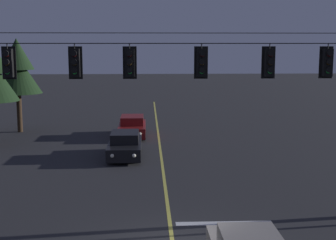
{
  "coord_description": "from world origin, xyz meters",
  "views": [
    {
      "loc": [
        -0.78,
        -13.77,
        6.2
      ],
      "look_at": [
        0.0,
        4.08,
        3.43
      ],
      "focal_mm": 52.24,
      "sensor_mm": 36.0,
      "label": 1
    }
  ],
  "objects": [
    {
      "name": "traffic_light_right_inner",
      "position": [
        1.11,
        3.06,
        5.58
      ],
      "size": [
        0.48,
        0.41,
        1.22
      ],
      "color": "black"
    },
    {
      "name": "traffic_light_left_inner",
      "position": [
        -3.22,
        3.06,
        5.58
      ],
      "size": [
        0.48,
        0.41,
        1.22
      ],
      "color": "black"
    },
    {
      "name": "traffic_light_far_right",
      "position": [
        5.52,
        3.06,
        5.58
      ],
      "size": [
        0.48,
        0.41,
        1.22
      ],
      "color": "black"
    },
    {
      "name": "tree_verge_far",
      "position": [
        -9.86,
        21.07,
        4.5
      ],
      "size": [
        3.35,
        3.35,
        6.63
      ],
      "color": "#332316",
      "rests_on": "ground"
    },
    {
      "name": "stop_bar_paint",
      "position": [
        1.9,
        2.48,
        0.0
      ],
      "size": [
        3.4,
        0.36,
        0.01
      ],
      "primitive_type": "cube",
      "color": "silver",
      "rests_on": "ground"
    },
    {
      "name": "car_oncoming_lead",
      "position": [
        -2.01,
        12.89,
        0.65
      ],
      "size": [
        1.8,
        4.42,
        1.39
      ],
      "color": "black",
      "rests_on": "ground"
    },
    {
      "name": "lane_centre_stripe",
      "position": [
        0.0,
        9.08,
        0.0
      ],
      "size": [
        0.14,
        60.0,
        0.01
      ],
      "primitive_type": "cube",
      "color": "#D1C64C",
      "rests_on": "ground"
    },
    {
      "name": "traffic_light_centre",
      "position": [
        -1.36,
        3.06,
        5.58
      ],
      "size": [
        0.48,
        0.41,
        1.22
      ],
      "color": "black"
    },
    {
      "name": "signal_span_assembly",
      "position": [
        0.0,
        3.08,
        3.97
      ],
      "size": [
        18.12,
        0.32,
        7.64
      ],
      "color": "#38281C",
      "rests_on": "ground"
    },
    {
      "name": "car_oncoming_trailing",
      "position": [
        -1.78,
        19.02,
        0.65
      ],
      "size": [
        1.8,
        4.42,
        1.39
      ],
      "color": "maroon",
      "rests_on": "ground"
    },
    {
      "name": "traffic_light_rightmost",
      "position": [
        3.47,
        3.06,
        5.58
      ],
      "size": [
        0.48,
        0.41,
        1.22
      ],
      "color": "black"
    },
    {
      "name": "traffic_light_leftmost",
      "position": [
        -5.48,
        3.06,
        5.58
      ],
      "size": [
        0.48,
        0.41,
        1.22
      ],
      "color": "black"
    }
  ]
}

